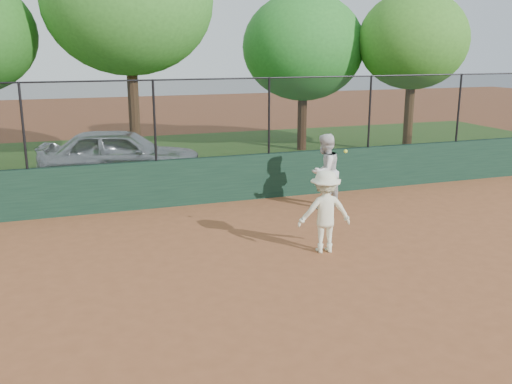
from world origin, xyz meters
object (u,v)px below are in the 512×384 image
object	(u,v)px
parked_car	(121,155)
player_second	(325,171)
tree_4	(414,41)
player_main	(325,212)
tree_2	(128,1)
tree_3	(304,47)

from	to	relation	value
parked_car	player_second	xyz separation A→B (m)	(4.47, -4.64, 0.13)
player_second	tree_4	size ratio (longest dim) A/B	0.31
player_main	tree_2	xyz separation A→B (m)	(-2.37, 9.48, 4.53)
player_main	tree_4	size ratio (longest dim) A/B	0.35
parked_car	tree_2	world-z (taller)	tree_2
tree_2	tree_3	world-z (taller)	tree_2
tree_2	tree_4	distance (m)	10.24
parked_car	player_second	world-z (taller)	player_second
parked_car	tree_3	world-z (taller)	tree_3
player_second	tree_2	xyz separation A→B (m)	(-3.77, 6.60, 4.41)
parked_car	tree_3	size ratio (longest dim) A/B	0.80
parked_car	tree_3	distance (m)	8.63
parked_car	tree_4	world-z (taller)	tree_4
tree_2	player_second	bearing A→B (deg)	-60.29
tree_4	player_main	bearing A→B (deg)	-131.58
tree_2	parked_car	bearing A→B (deg)	-109.79
parked_car	player_second	distance (m)	6.45
tree_2	tree_3	bearing A→B (deg)	11.07
tree_2	tree_4	bearing A→B (deg)	-4.07
player_main	tree_3	xyz separation A→B (m)	(4.27, 10.78, 3.12)
tree_2	player_main	bearing A→B (deg)	-75.94
tree_4	parked_car	bearing A→B (deg)	-173.51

